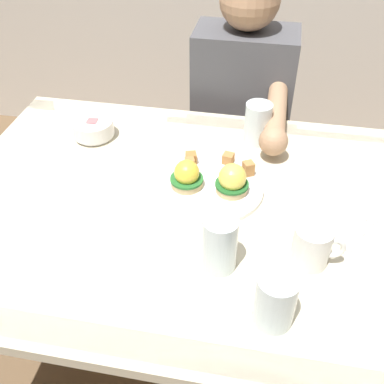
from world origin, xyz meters
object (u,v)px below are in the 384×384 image
Objects in this scene: coffee_mug at (313,245)px; diner_person at (241,116)px; fork at (364,230)px; dining_table at (183,234)px; fruit_bowl at (93,129)px; eggs_benedict_plate at (211,182)px; water_glass_far at (275,302)px; water_glass_extra at (220,247)px; water_glass_near at (257,125)px.

coffee_mug is 0.78m from diner_person.
diner_person reaches higher than fork.
dining_table is 0.42m from fruit_bowl.
coffee_mug reaches higher than dining_table.
fruit_bowl is 0.83× the size of fork.
eggs_benedict_plate is at bearing 168.03° from fork.
eggs_benedict_plate is at bearing 115.73° from water_glass_far.
water_glass_extra is at bearing -57.46° from dining_table.
eggs_benedict_plate is 0.27m from water_glass_near.
dining_table is 9.23× the size of water_glass_extra.
water_glass_near is 0.62m from water_glass_far.
water_glass_far is at bearing -82.55° from water_glass_near.
dining_table is at bearing 122.54° from water_glass_extra.
fruit_bowl is 0.55m from diner_person.
fruit_bowl is at bearing 135.65° from water_glass_far.
water_glass_extra reaches higher than water_glass_far.
fork reaches higher than dining_table.
fruit_bowl is at bearing 148.75° from coffee_mug.
water_glass_extra is (-0.19, -0.05, 0.01)m from coffee_mug.
fruit_bowl is 1.04× the size of water_glass_far.
dining_table is 0.41m from water_glass_far.
water_glass_extra is 0.11× the size of diner_person.
fork is 0.13× the size of diner_person.
water_glass_near is (0.16, 0.31, 0.16)m from dining_table.
fruit_bowl is (-0.38, 0.18, 0.00)m from eggs_benedict_plate.
dining_table is at bearing -98.39° from diner_person.
fruit_bowl is at bearing -171.78° from water_glass_near.
water_glass_extra is 0.80m from diner_person.
eggs_benedict_plate reaches higher than fork.
eggs_benedict_plate is 0.42m from fruit_bowl.
water_glass_extra is at bearing -77.37° from eggs_benedict_plate.
diner_person is at bearing 99.30° from water_glass_far.
water_glass_near is 1.06× the size of water_glass_far.
water_glass_extra is at bearing -87.95° from diner_person.
diner_person is (-0.15, 0.90, -0.14)m from water_glass_far.
coffee_mug is (0.25, -0.20, 0.03)m from eggs_benedict_plate.
water_glass_near is at bearing 63.54° from dining_table.
diner_person is (-0.22, 0.74, -0.14)m from coffee_mug.
water_glass_far is 0.10× the size of diner_person.
water_glass_near is at bearing 108.60° from coffee_mug.
water_glass_extra is (-0.32, -0.17, 0.05)m from fork.
dining_table is 9.90× the size of water_glass_near.
dining_table is 0.16m from eggs_benedict_plate.
fruit_bowl is at bearing 160.96° from fork.
dining_table is 0.45m from fork.
eggs_benedict_plate is at bearing 102.63° from water_glass_extra.
fork is at bearing -2.05° from dining_table.
fruit_bowl is (-0.32, 0.24, 0.14)m from dining_table.
diner_person is (0.09, 0.60, 0.02)m from dining_table.
water_glass_far reaches higher than fruit_bowl.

